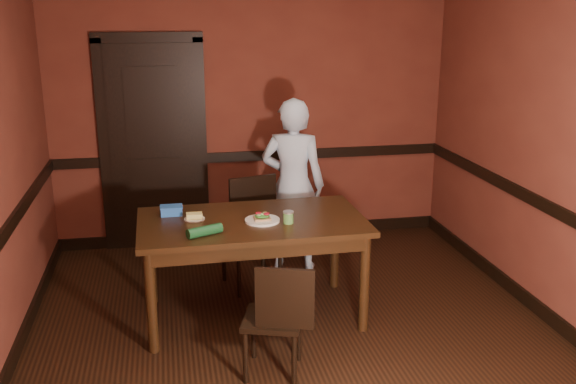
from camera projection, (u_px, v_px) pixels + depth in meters
name	position (u px, v px, depth m)	size (l,w,h in m)	color
floor	(297.00, 341.00, 4.75)	(4.00, 4.50, 0.01)	black
wall_back	(252.00, 112.00, 6.49)	(4.00, 0.02, 2.70)	#5D271C
wall_front	(429.00, 312.00, 2.25)	(4.00, 0.02, 2.70)	#5D271C
wall_right	(562.00, 152.00, 4.74)	(0.02, 4.50, 2.70)	#5D271C
dado_back	(253.00, 156.00, 6.60)	(4.00, 0.03, 0.10)	black
dado_right	(553.00, 210.00, 4.86)	(0.03, 4.50, 0.10)	black
baseboard_back	(254.00, 233.00, 6.84)	(4.00, 0.03, 0.12)	black
baseboard_left	(12.00, 361.00, 4.37)	(0.03, 4.50, 0.12)	black
baseboard_right	(541.00, 310.00, 5.09)	(0.03, 4.50, 0.12)	black
door	(153.00, 142.00, 6.35)	(1.05, 0.07, 2.20)	black
dining_table	(253.00, 268.00, 5.03)	(1.73, 0.97, 0.81)	black
chair_far	(251.00, 235.00, 5.58)	(0.44, 0.44, 0.94)	black
chair_near	(273.00, 317.00, 4.25)	(0.38, 0.38, 0.81)	black
person	(293.00, 185.00, 5.89)	(0.59, 0.38, 1.61)	silver
sandwich_plate	(262.00, 219.00, 4.87)	(0.27, 0.27, 0.07)	silver
sauce_jar	(288.00, 217.00, 4.82)	(0.08, 0.08, 0.09)	#538A3E
cheese_saucer	(194.00, 217.00, 4.91)	(0.16, 0.16, 0.05)	silver
food_tub	(171.00, 210.00, 5.01)	(0.18, 0.12, 0.07)	blue
wrapped_veg	(205.00, 231.00, 4.56)	(0.07, 0.07, 0.26)	#14431F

